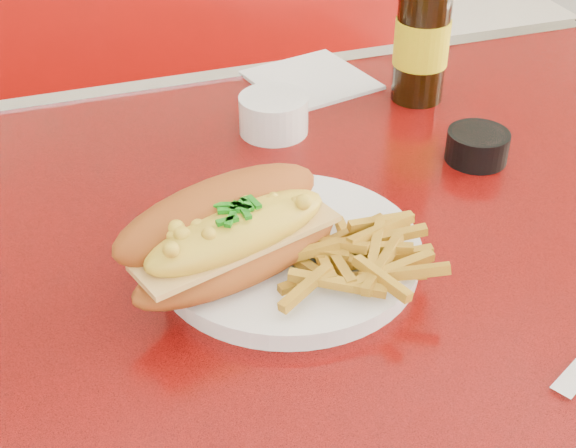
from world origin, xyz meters
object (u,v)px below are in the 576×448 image
object	(u,v)px
diner_table	(299,383)
mac_hoagie	(231,234)
dinner_plate	(288,252)
fork	(342,232)
booth_bench_far	(163,216)
gravy_ramekin	(274,113)
beer_bottle	(424,23)
sauce_cup_right	(477,145)

from	to	relation	value
diner_table	mac_hoagie	bearing A→B (deg)	-166.94
dinner_plate	fork	xyz separation A→B (m)	(0.05, 0.00, 0.01)
booth_bench_far	dinner_plate	xyz separation A→B (m)	(-0.01, -0.81, 0.49)
dinner_plate	gravy_ramekin	distance (m)	0.24
booth_bench_far	mac_hoagie	size ratio (longest dim) A/B	5.50
diner_table	dinner_plate	distance (m)	0.17
fork	beer_bottle	world-z (taller)	beer_bottle
mac_hoagie	booth_bench_far	bearing A→B (deg)	67.94
booth_bench_far	dinner_plate	distance (m)	0.95
fork	diner_table	bearing A→B (deg)	99.78
fork	sauce_cup_right	xyz separation A→B (m)	(0.20, 0.10, 0.00)
booth_bench_far	beer_bottle	distance (m)	0.84
booth_bench_far	beer_bottle	bearing A→B (deg)	-66.01
booth_bench_far	sauce_cup_right	distance (m)	0.90
dinner_plate	beer_bottle	world-z (taller)	beer_bottle
dinner_plate	sauce_cup_right	world-z (taller)	sauce_cup_right
booth_bench_far	mac_hoagie	world-z (taller)	booth_bench_far
gravy_ramekin	mac_hoagie	bearing A→B (deg)	-115.61
mac_hoagie	fork	bearing A→B (deg)	-7.56
sauce_cup_right	mac_hoagie	bearing A→B (deg)	-159.01
gravy_ramekin	beer_bottle	world-z (taller)	beer_bottle
sauce_cup_right	beer_bottle	xyz separation A→B (m)	(0.01, 0.16, 0.08)
beer_bottle	dinner_plate	bearing A→B (deg)	-135.01
dinner_plate	mac_hoagie	world-z (taller)	mac_hoagie
diner_table	sauce_cup_right	distance (m)	0.32
diner_table	fork	bearing A→B (deg)	4.58
diner_table	sauce_cup_right	xyz separation A→B (m)	(0.24, 0.10, 0.18)
fork	beer_bottle	xyz separation A→B (m)	(0.20, 0.25, 0.08)
fork	gravy_ramekin	size ratio (longest dim) A/B	1.40
mac_hoagie	gravy_ramekin	bearing A→B (deg)	46.98
gravy_ramekin	sauce_cup_right	world-z (taller)	gravy_ramekin
mac_hoagie	fork	distance (m)	0.12
dinner_plate	gravy_ramekin	size ratio (longest dim) A/B	2.50
diner_table	gravy_ramekin	distance (m)	0.30
beer_bottle	mac_hoagie	bearing A→B (deg)	-138.86
gravy_ramekin	sauce_cup_right	size ratio (longest dim) A/B	1.15
mac_hoagie	sauce_cup_right	size ratio (longest dim) A/B	2.47
mac_hoagie	beer_bottle	size ratio (longest dim) A/B	0.85
fork	sauce_cup_right	distance (m)	0.22
fork	gravy_ramekin	distance (m)	0.23
dinner_plate	fork	size ratio (longest dim) A/B	1.78
diner_table	booth_bench_far	distance (m)	0.87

